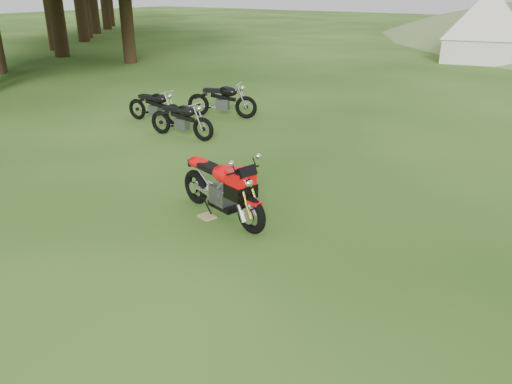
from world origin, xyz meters
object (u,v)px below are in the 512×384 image
Objects in this scene: vintage_moto_b at (155,105)px; vintage_moto_c at (222,99)px; vintage_moto_a at (181,118)px; tent_left at (487,27)px; plywood_board at (207,216)px; sport_motorcycle at (221,183)px.

vintage_moto_c is (1.04, 1.38, 0.04)m from vintage_moto_b.
tent_left is (2.80, 17.08, 1.04)m from vintage_moto_a.
plywood_board is 20.07m from tent_left.
vintage_moto_a is (-3.19, 2.94, 0.43)m from plywood_board.
plywood_board is at bearing -74.76° from vintage_moto_c.
plywood_board is 0.14× the size of vintage_moto_c.
vintage_moto_b is (-4.83, 3.42, -0.11)m from sport_motorcycle.
vintage_moto_b is at bearing 152.19° from vintage_moto_a.
sport_motorcycle is at bearing 38.17° from plywood_board.
vintage_moto_c is at bearing 48.54° from vintage_moto_b.
sport_motorcycle is at bearing -44.45° from vintage_moto_a.
sport_motorcycle is 6.12m from vintage_moto_c.
sport_motorcycle is 0.58m from plywood_board.
vintage_moto_b is 0.48× the size of tent_left.
vintage_moto_a reaches higher than plywood_board.
sport_motorcycle is 1.10× the size of vintage_moto_b.
vintage_moto_a is 2.05m from vintage_moto_c.
vintage_moto_b is (-4.65, 3.56, 0.42)m from plywood_board.
vintage_moto_c is at bearing 143.20° from sport_motorcycle.
vintage_moto_a is at bearing -110.32° from tent_left.
sport_motorcycle is 4.38m from vintage_moto_a.
sport_motorcycle reaches higher than plywood_board.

